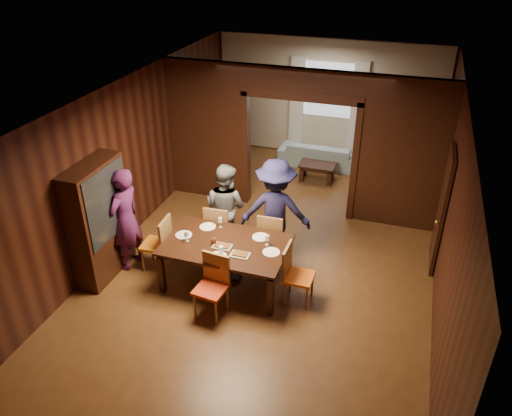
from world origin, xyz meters
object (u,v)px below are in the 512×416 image
(person_purple, at_px, (126,219))
(person_navy, at_px, (276,210))
(dining_table, at_px, (227,263))
(hutch, at_px, (99,221))
(sofa, at_px, (320,154))
(person_grey, at_px, (226,207))
(chair_near, at_px, (210,288))
(coffee_table, at_px, (317,172))
(chair_far_r, at_px, (273,236))
(chair_right, at_px, (299,275))
(chair_far_l, at_px, (220,228))
(chair_left, at_px, (156,243))

(person_purple, relative_size, person_navy, 0.98)
(dining_table, bearing_deg, hutch, -170.12)
(sofa, distance_m, hutch, 5.97)
(person_grey, relative_size, hutch, 0.82)
(chair_near, bearing_deg, hutch, 175.06)
(coffee_table, relative_size, chair_far_r, 0.82)
(dining_table, xyz_separation_m, chair_right, (1.22, -0.08, 0.10))
(coffee_table, height_order, chair_right, chair_right)
(person_purple, xyz_separation_m, person_navy, (2.28, 1.02, 0.02))
(sofa, xyz_separation_m, hutch, (-2.55, -5.35, 0.71))
(dining_table, distance_m, chair_right, 1.23)
(dining_table, bearing_deg, coffee_table, 81.61)
(coffee_table, distance_m, chair_far_l, 3.51)
(chair_far_r, bearing_deg, person_grey, -9.35)
(sofa, height_order, chair_left, chair_left)
(person_purple, relative_size, person_grey, 1.11)
(coffee_table, distance_m, chair_near, 4.98)
(dining_table, height_order, chair_near, chair_near)
(person_purple, distance_m, chair_far_r, 2.48)
(person_purple, relative_size, chair_far_l, 1.88)
(person_purple, bearing_deg, chair_near, 75.27)
(sofa, relative_size, hutch, 0.98)
(person_navy, distance_m, chair_right, 1.33)
(chair_far_l, bearing_deg, sofa, -105.73)
(person_navy, bearing_deg, person_grey, -10.21)
(dining_table, height_order, coffee_table, dining_table)
(person_purple, bearing_deg, sofa, 163.12)
(person_grey, height_order, chair_left, person_grey)
(coffee_table, bearing_deg, chair_near, -96.51)
(sofa, height_order, coffee_table, sofa)
(person_purple, height_order, person_navy, person_navy)
(sofa, bearing_deg, chair_right, 99.14)
(sofa, bearing_deg, chair_near, 86.60)
(sofa, xyz_separation_m, chair_left, (-1.81, -4.96, 0.20))
(person_grey, xyz_separation_m, chair_far_l, (-0.06, -0.15, -0.34))
(person_grey, xyz_separation_m, chair_left, (-0.91, -0.94, -0.34))
(person_purple, height_order, chair_far_r, person_purple)
(chair_left, distance_m, chair_near, 1.57)
(chair_far_r, xyz_separation_m, hutch, (-2.56, -1.21, 0.52))
(person_purple, xyz_separation_m, chair_far_r, (2.27, 0.91, -0.43))
(chair_right, bearing_deg, chair_far_r, 37.88)
(person_navy, distance_m, dining_table, 1.24)
(chair_far_l, height_order, chair_near, same)
(person_purple, xyz_separation_m, coffee_table, (2.36, 4.21, -0.71))
(person_navy, height_order, sofa, person_navy)
(coffee_table, relative_size, chair_left, 0.82)
(dining_table, xyz_separation_m, chair_far_l, (-0.44, 0.82, 0.10))
(chair_far_l, height_order, hutch, hutch)
(hutch, bearing_deg, sofa, 64.50)
(person_purple, bearing_deg, chair_right, 96.80)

